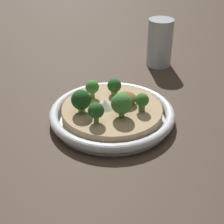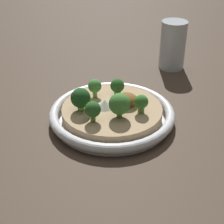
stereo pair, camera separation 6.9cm
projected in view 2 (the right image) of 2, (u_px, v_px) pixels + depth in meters
The scene contains 11 objects.
ground_plane at pixel (112, 120), 0.70m from camera, with size 6.00×6.00×0.00m, color #47382B.
risotto_bowl at pixel (112, 114), 0.69m from camera, with size 0.25×0.25×0.03m.
cheese_sprinkle at pixel (105, 103), 0.68m from camera, with size 0.04×0.04×0.02m.
crispy_onion_garnish at pixel (126, 99), 0.69m from camera, with size 0.05×0.04×0.02m.
broccoli_back_left at pixel (120, 104), 0.64m from camera, with size 0.04×0.04×0.05m.
broccoli_left at pixel (141, 103), 0.66m from camera, with size 0.03×0.03×0.04m.
broccoli_front_left at pixel (117, 86), 0.72m from camera, with size 0.03×0.03×0.04m.
broccoli_back at pixel (93, 110), 0.63m from camera, with size 0.03×0.03×0.04m.
broccoli_back_right at pixel (81, 98), 0.66m from camera, with size 0.04×0.04×0.05m.
broccoli_front_right at pixel (95, 86), 0.71m from camera, with size 0.03×0.03×0.04m.
drinking_glass at pixel (173, 45), 0.89m from camera, with size 0.07×0.07×0.13m.
Camera 2 is at (-0.05, 0.59, 0.38)m, focal length 55.00 mm.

